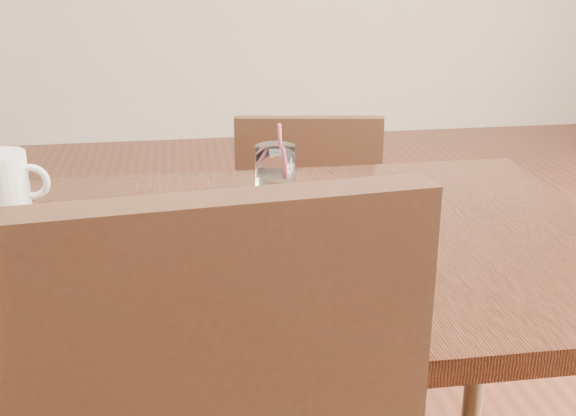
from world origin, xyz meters
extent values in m
cube|color=black|center=(0.00, 0.00, 0.73)|extent=(1.20, 0.80, 0.04)
cylinder|color=black|center=(-0.55, 0.35, 0.35)|extent=(0.05, 0.05, 0.71)
cylinder|color=black|center=(0.55, 0.35, 0.35)|extent=(0.05, 0.05, 0.71)
cube|color=black|center=(0.19, 0.79, 0.38)|extent=(0.43, 0.43, 0.04)
cube|color=black|center=(0.16, 0.62, 0.61)|extent=(0.38, 0.09, 0.41)
cylinder|color=black|center=(0.37, 0.92, 0.18)|extent=(0.03, 0.03, 0.37)
cylinder|color=black|center=(0.06, 0.97, 0.18)|extent=(0.03, 0.03, 0.37)
cylinder|color=black|center=(0.32, 0.60, 0.18)|extent=(0.03, 0.03, 0.37)
cylinder|color=black|center=(0.01, 0.65, 0.18)|extent=(0.03, 0.03, 0.37)
torus|color=black|center=(0.01, -0.03, 0.77)|extent=(0.33, 0.33, 0.01)
ellipsoid|color=beige|center=(0.01, -0.03, 0.82)|extent=(0.17, 0.13, 0.03)
cube|color=silver|center=(-0.27, -0.02, 0.76)|extent=(0.23, 0.16, 0.01)
cylinder|color=white|center=(0.02, 0.16, 0.81)|extent=(0.07, 0.07, 0.12)
cylinder|color=white|center=(0.02, 0.16, 0.78)|extent=(0.07, 0.07, 0.06)
cylinder|color=#E05571|center=(0.03, 0.17, 0.83)|extent=(0.02, 0.04, 0.16)
cylinder|color=white|center=(-0.49, 0.22, 0.81)|extent=(0.10, 0.10, 0.11)
torus|color=white|center=(-0.43, 0.21, 0.81)|extent=(0.07, 0.02, 0.07)
camera|label=1|loc=(-0.15, -1.12, 1.23)|focal=45.00mm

